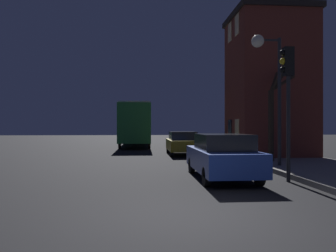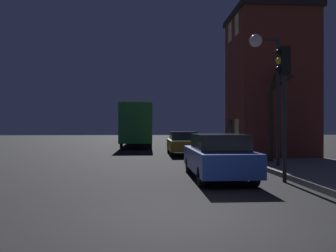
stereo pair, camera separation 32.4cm
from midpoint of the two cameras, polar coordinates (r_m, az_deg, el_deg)
The scene contains 8 objects.
ground_plane at distance 6.33m, azimuth 4.83°, elevation -16.01°, with size 120.00×120.00×0.00m, color black.
brick_building at distance 19.13m, azimuth 16.72°, elevation 7.08°, with size 4.27×4.14×7.86m.
streetlamp at distance 13.88m, azimuth 16.25°, elevation 9.88°, with size 1.22×0.51×5.24m.
traffic_light at distance 10.94m, azimuth 19.28°, elevation 6.75°, with size 0.43×0.24×4.23m.
bare_tree at distance 15.57m, azimuth 17.28°, elevation 2.21°, with size 1.31×1.47×4.22m.
bus at distance 28.85m, azimuth -6.03°, elevation 0.74°, with size 2.49×10.09×3.61m.
car_near_lane at distance 10.99m, azimuth 8.51°, elevation -5.14°, with size 1.75×4.32×1.49m.
car_mid_lane at distance 19.97m, azimuth 2.03°, elevation -2.93°, with size 1.71×3.90×1.43m.
Camera 1 is at (-1.16, -5.99, 1.74)m, focal length 35.00 mm.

